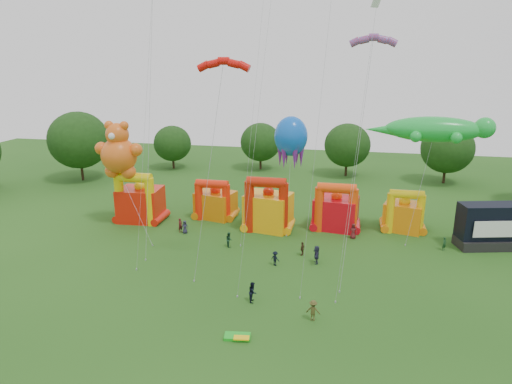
% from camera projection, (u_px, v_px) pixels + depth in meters
% --- Properties ---
extents(ground, '(160.00, 160.00, 0.00)m').
position_uv_depth(ground, '(219.00, 357.00, 32.86)').
color(ground, '#1D4814').
rests_on(ground, ground).
extents(tree_ring, '(124.29, 126.40, 12.07)m').
position_uv_depth(tree_ring, '(203.00, 273.00, 31.92)').
color(tree_ring, '#352314').
rests_on(tree_ring, ground).
extents(bouncy_castle_0, '(5.64, 4.63, 6.87)m').
position_uv_depth(bouncy_castle_0, '(140.00, 202.00, 59.84)').
color(bouncy_castle_0, red).
rests_on(bouncy_castle_0, ground).
extents(bouncy_castle_1, '(5.59, 4.89, 5.55)m').
position_uv_depth(bouncy_castle_1, '(215.00, 203.00, 61.19)').
color(bouncy_castle_1, orange).
rests_on(bouncy_castle_1, ground).
extents(bouncy_castle_2, '(6.08, 5.23, 7.06)m').
position_uv_depth(bouncy_castle_2, '(268.00, 209.00, 56.83)').
color(bouncy_castle_2, '#FFA60D').
rests_on(bouncy_castle_2, ground).
extents(bouncy_castle_3, '(5.76, 4.88, 6.24)m').
position_uv_depth(bouncy_castle_3, '(336.00, 211.00, 57.11)').
color(bouncy_castle_3, red).
rests_on(bouncy_castle_3, ground).
extents(bouncy_castle_4, '(5.26, 4.62, 5.55)m').
position_uv_depth(bouncy_castle_4, '(404.00, 214.00, 56.55)').
color(bouncy_castle_4, orange).
rests_on(bouncy_castle_4, ground).
extents(stage_trailer, '(8.46, 4.82, 5.14)m').
position_uv_depth(stage_trailer, '(494.00, 226.00, 51.45)').
color(stage_trailer, black).
rests_on(stage_trailer, ground).
extents(teddy_bear_kite, '(9.74, 8.31, 13.50)m').
position_uv_depth(teddy_bear_kite, '(130.00, 190.00, 55.45)').
color(teddy_bear_kite, orange).
rests_on(teddy_bear_kite, ground).
extents(gecko_kite, '(14.03, 5.66, 14.61)m').
position_uv_depth(gecko_kite, '(427.00, 157.00, 51.65)').
color(gecko_kite, green).
rests_on(gecko_kite, ground).
extents(octopus_kite, '(4.23, 8.35, 13.84)m').
position_uv_depth(octopus_kite, '(290.00, 153.00, 57.79)').
color(octopus_kite, blue).
rests_on(octopus_kite, ground).
extents(parafoil_kites, '(26.43, 10.93, 30.61)m').
position_uv_depth(parafoil_kites, '(284.00, 157.00, 43.00)').
color(parafoil_kites, red).
rests_on(parafoil_kites, ground).
extents(diamond_kites, '(22.70, 18.06, 36.56)m').
position_uv_depth(diamond_kites, '(258.00, 112.00, 42.65)').
color(diamond_kites, '#F03B0B').
rests_on(diamond_kites, ground).
extents(folded_kite_bundle, '(2.12, 1.31, 0.31)m').
position_uv_depth(folded_kite_bundle, '(238.00, 337.00, 35.00)').
color(folded_kite_bundle, green).
rests_on(folded_kite_bundle, ground).
extents(spectator_0, '(0.89, 0.67, 1.65)m').
position_uv_depth(spectator_0, '(185.00, 227.00, 55.90)').
color(spectator_0, '#26243D').
rests_on(spectator_0, ground).
extents(spectator_1, '(0.64, 0.76, 1.77)m').
position_uv_depth(spectator_1, '(180.00, 225.00, 56.37)').
color(spectator_1, '#4D1616').
rests_on(spectator_1, ground).
extents(spectator_2, '(0.99, 1.06, 1.74)m').
position_uv_depth(spectator_2, '(229.00, 240.00, 51.93)').
color(spectator_2, '#193F25').
rests_on(spectator_2, ground).
extents(spectator_3, '(1.16, 0.98, 1.55)m').
position_uv_depth(spectator_3, '(275.00, 258.00, 47.24)').
color(spectator_3, black).
rests_on(spectator_3, ground).
extents(spectator_4, '(0.67, 1.00, 1.57)m').
position_uv_depth(spectator_4, '(302.00, 249.00, 49.65)').
color(spectator_4, '#46301C').
rests_on(spectator_4, ground).
extents(spectator_5, '(0.80, 1.87, 1.96)m').
position_uv_depth(spectator_5, '(317.00, 255.00, 47.67)').
color(spectator_5, '#25263E').
rests_on(spectator_5, ground).
extents(spectator_6, '(1.01, 0.76, 1.88)m').
position_uv_depth(spectator_6, '(353.00, 231.00, 54.28)').
color(spectator_6, maroon).
rests_on(spectator_6, ground).
extents(spectator_7, '(0.66, 0.66, 1.55)m').
position_uv_depth(spectator_7, '(444.00, 244.00, 50.96)').
color(spectator_7, '#1B4321').
rests_on(spectator_7, ground).
extents(spectator_8, '(0.76, 0.94, 1.86)m').
position_uv_depth(spectator_8, '(253.00, 292.00, 40.13)').
color(spectator_8, black).
rests_on(spectator_8, ground).
extents(spectator_9, '(1.20, 0.74, 1.80)m').
position_uv_depth(spectator_9, '(313.00, 310.00, 37.22)').
color(spectator_9, '#46421C').
rests_on(spectator_9, ground).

